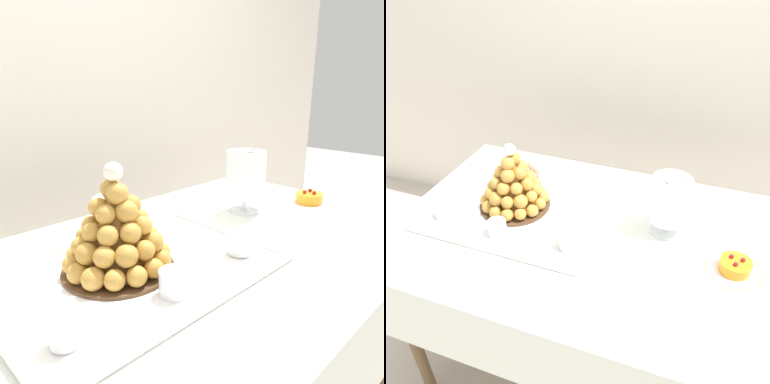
# 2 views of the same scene
# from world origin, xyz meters

# --- Properties ---
(backdrop_wall) EXTENTS (4.80, 0.10, 2.50)m
(backdrop_wall) POSITION_xyz_m (0.00, 1.02, 1.25)
(backdrop_wall) COLOR silver
(backdrop_wall) RESTS_ON ground_plane
(buffet_table) EXTENTS (1.31, 0.88, 0.78)m
(buffet_table) POSITION_xyz_m (0.00, 0.00, 0.68)
(buffet_table) COLOR brown
(buffet_table) RESTS_ON ground_plane
(serving_tray) EXTENTS (0.65, 0.43, 0.02)m
(serving_tray) POSITION_xyz_m (-0.25, -0.01, 0.79)
(serving_tray) COLOR white
(serving_tray) RESTS_ON buffet_table
(croquembouche) EXTENTS (0.26, 0.26, 0.26)m
(croquembouche) POSITION_xyz_m (-0.28, 0.04, 0.89)
(croquembouche) COLOR #4C331E
(croquembouche) RESTS_ON serving_tray
(dessert_cup_left) EXTENTS (0.05, 0.05, 0.06)m
(dessert_cup_left) POSITION_xyz_m (-0.49, -0.11, 0.82)
(dessert_cup_left) COLOR silver
(dessert_cup_left) RESTS_ON serving_tray
(dessert_cup_mid_left) EXTENTS (0.06, 0.06, 0.05)m
(dessert_cup_mid_left) POSITION_xyz_m (-0.26, -0.13, 0.82)
(dessert_cup_mid_left) COLOR silver
(dessert_cup_mid_left) RESTS_ON serving_tray
(dessert_cup_centre) EXTENTS (0.06, 0.06, 0.05)m
(dessert_cup_centre) POSITION_xyz_m (-0.01, -0.11, 0.82)
(dessert_cup_centre) COLOR silver
(dessert_cup_centre) RESTS_ON serving_tray
(macaron_goblet) EXTENTS (0.13, 0.13, 0.23)m
(macaron_goblet) POSITION_xyz_m (0.27, 0.09, 0.92)
(macaron_goblet) COLOR white
(macaron_goblet) RESTS_ON buffet_table
(fruit_tart_plate) EXTENTS (0.18, 0.18, 0.06)m
(fruit_tart_plate) POSITION_xyz_m (0.50, -0.03, 0.80)
(fruit_tart_plate) COLOR white
(fruit_tart_plate) RESTS_ON buffet_table
(wine_glass) EXTENTS (0.07, 0.07, 0.16)m
(wine_glass) POSITION_xyz_m (-0.24, 0.15, 0.90)
(wine_glass) COLOR silver
(wine_glass) RESTS_ON buffet_table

